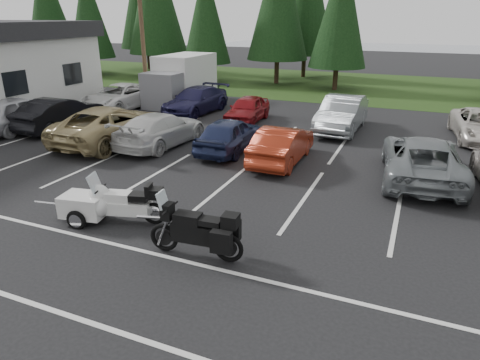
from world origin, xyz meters
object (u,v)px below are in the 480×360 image
at_px(box_truck, 178,80).
at_px(car_far_2, 247,109).
at_px(car_near_1, 60,114).
at_px(cargo_trailer, 85,208).
at_px(car_far_0, 120,97).
at_px(car_far_3, 342,114).
at_px(car_near_6, 422,158).
at_px(touring_motorcycle, 124,199).
at_px(car_near_2, 111,124).
at_px(adventure_motorcycle, 195,226).
at_px(car_near_0, 17,113).
at_px(car_near_3, 161,129).
at_px(car_far_1, 196,101).
at_px(car_near_4, 229,134).
at_px(car_near_5, 282,145).
at_px(utility_pole, 142,24).

bearing_deg(box_truck, car_far_2, -26.02).
relative_size(car_near_1, cargo_trailer, 2.76).
distance_m(car_far_0, car_far_3, 12.94).
height_order(car_near_6, touring_motorcycle, car_near_6).
height_order(car_near_2, adventure_motorcycle, car_near_2).
distance_m(car_near_0, car_near_3, 7.79).
relative_size(car_far_1, cargo_trailer, 2.93).
distance_m(car_far_3, adventure_motorcycle, 12.97).
bearing_deg(box_truck, car_near_4, -48.12).
bearing_deg(car_near_0, car_far_1, -133.36).
xyz_separation_m(car_near_0, car_near_5, (13.19, 0.38, -0.14)).
bearing_deg(car_near_6, car_far_0, -23.85).
bearing_deg(car_far_0, car_far_3, 3.70).
xyz_separation_m(box_truck, cargo_trailer, (6.11, -15.25, -1.06)).
height_order(car_near_0, car_near_1, car_near_0).
relative_size(car_near_0, car_near_4, 1.18).
distance_m(box_truck, car_near_1, 8.09).
distance_m(car_near_4, touring_motorcycle, 7.01).
bearing_deg(box_truck, touring_motorcycle, -64.34).
bearing_deg(car_near_3, car_near_6, -176.52).
height_order(utility_pole, cargo_trailer, utility_pole).
bearing_deg(cargo_trailer, box_truck, 101.88).
distance_m(car_far_3, touring_motorcycle, 12.65).
bearing_deg(car_far_1, utility_pole, 164.14).
xyz_separation_m(car_near_0, car_near_2, (5.50, 0.04, -0.03)).
bearing_deg(car_far_1, cargo_trailer, -69.98).
distance_m(car_near_2, car_far_1, 6.66).
distance_m(box_truck, car_near_4, 10.62).
relative_size(car_near_6, car_far_1, 1.07).
relative_size(utility_pole, cargo_trailer, 5.32).
bearing_deg(car_near_5, car_near_0, 1.07).
distance_m(car_far_1, car_far_2, 3.53).
bearing_deg(car_near_3, car_near_1, -0.87).
bearing_deg(cargo_trailer, car_far_3, 60.05).
bearing_deg(car_far_1, touring_motorcycle, -65.34).
height_order(car_near_1, cargo_trailer, car_near_1).
bearing_deg(car_far_1, car_near_1, -123.03).
bearing_deg(car_near_1, car_near_4, -179.92).
bearing_deg(adventure_motorcycle, car_far_2, 101.92).
bearing_deg(car_far_2, car_far_3, -1.65).
distance_m(car_near_0, car_near_5, 13.20).
height_order(car_near_3, cargo_trailer, car_near_3).
xyz_separation_m(car_near_6, cargo_trailer, (-8.26, -6.97, -0.35)).
relative_size(utility_pole, touring_motorcycle, 3.64).
height_order(utility_pole, car_far_1, utility_pole).
bearing_deg(car_far_3, utility_pole, 171.26).
distance_m(car_far_1, adventure_motorcycle, 15.47).
relative_size(car_near_1, car_far_0, 0.89).
relative_size(box_truck, car_far_1, 1.13).
xyz_separation_m(car_near_2, car_near_4, (5.28, 0.84, -0.10)).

